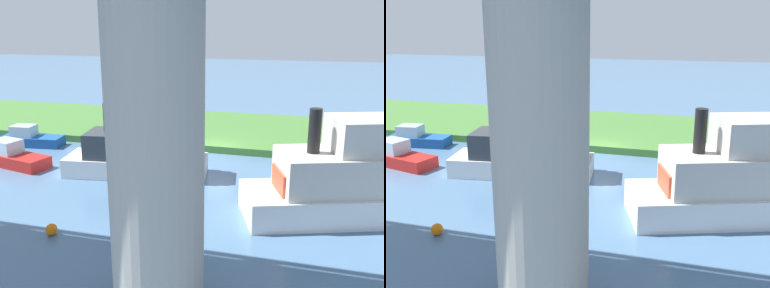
# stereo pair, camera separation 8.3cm
# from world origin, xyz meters

# --- Properties ---
(ground_plane) EXTENTS (160.00, 160.00, 0.00)m
(ground_plane) POSITION_xyz_m (0.00, 0.00, 0.00)
(ground_plane) COLOR #4C7093
(grassy_bank) EXTENTS (80.00, 12.00, 0.50)m
(grassy_bank) POSITION_xyz_m (0.00, -6.00, 0.25)
(grassy_bank) COLOR #427533
(grassy_bank) RESTS_ON ground
(bridge_pylon) EXTENTS (2.96, 2.96, 10.44)m
(bridge_pylon) POSITION_xyz_m (-1.80, 16.18, 5.22)
(bridge_pylon) COLOR #9E998E
(bridge_pylon) RESTS_ON ground
(person_on_bank) EXTENTS (0.39, 0.39, 1.39)m
(person_on_bank) POSITION_xyz_m (3.15, -1.58, 1.20)
(person_on_bank) COLOR #2D334C
(person_on_bank) RESTS_ON grassy_bank
(mooring_post) EXTENTS (0.20, 0.20, 1.00)m
(mooring_post) POSITION_xyz_m (-8.18, -1.69, 1.00)
(mooring_post) COLOR brown
(mooring_post) RESTS_ON grassy_bank
(houseboat_blue) EXTENTS (8.55, 3.92, 4.21)m
(houseboat_blue) POSITION_xyz_m (3.23, 5.32, 1.56)
(houseboat_blue) COLOR white
(houseboat_blue) RESTS_ON ground
(motorboat_white) EXTENTS (10.49, 6.45, 5.09)m
(motorboat_white) POSITION_xyz_m (-8.62, 7.91, 1.88)
(motorboat_white) COLOR white
(motorboat_white) RESTS_ON ground
(pontoon_yellow) EXTENTS (4.99, 2.68, 1.58)m
(pontoon_yellow) POSITION_xyz_m (11.68, 5.89, 0.56)
(pontoon_yellow) COLOR red
(pontoon_yellow) RESTS_ON ground
(motorboat_red) EXTENTS (4.62, 2.13, 1.49)m
(motorboat_red) POSITION_xyz_m (13.44, 1.64, 0.53)
(motorboat_red) COLOR #195199
(motorboat_red) RESTS_ON ground
(marker_buoy) EXTENTS (0.50, 0.50, 0.50)m
(marker_buoy) POSITION_xyz_m (3.97, 13.50, 0.25)
(marker_buoy) COLOR orange
(marker_buoy) RESTS_ON ground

